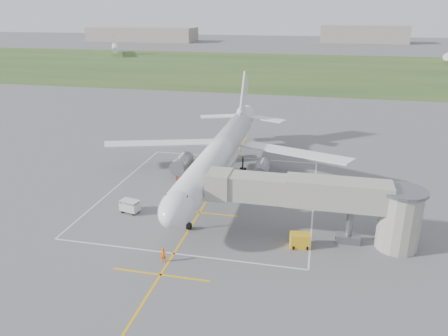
% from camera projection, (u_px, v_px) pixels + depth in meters
% --- Properties ---
extents(ground, '(700.00, 700.00, 0.00)m').
position_uv_depth(ground, '(218.00, 183.00, 64.35)').
color(ground, '#545456').
rests_on(ground, ground).
extents(grass_strip, '(700.00, 120.00, 0.02)m').
position_uv_depth(grass_strip, '(289.00, 68.00, 183.27)').
color(grass_strip, '#2F4A20').
rests_on(grass_strip, ground).
extents(apron_markings, '(28.20, 60.00, 0.01)m').
position_uv_depth(apron_markings, '(208.00, 199.00, 59.02)').
color(apron_markings, '#ECA90D').
rests_on(apron_markings, ground).
extents(airliner, '(38.93, 46.75, 13.52)m').
position_uv_depth(airliner, '(219.00, 153.00, 63.51)').
color(airliner, silver).
rests_on(airliner, ground).
extents(jet_bridge, '(23.40, 5.00, 7.20)m').
position_uv_depth(jet_bridge, '(330.00, 201.00, 47.12)').
color(jet_bridge, gray).
rests_on(jet_bridge, ground).
extents(gpu_unit, '(2.31, 1.80, 1.58)m').
position_uv_depth(gpu_unit, '(300.00, 240.00, 47.07)').
color(gpu_unit, gold).
rests_on(gpu_unit, ground).
extents(baggage_cart, '(2.61, 1.91, 1.64)m').
position_uv_depth(baggage_cart, '(130.00, 206.00, 54.98)').
color(baggage_cart, silver).
rests_on(baggage_cart, ground).
extents(ramp_worker_nose, '(0.60, 0.42, 1.58)m').
position_uv_depth(ramp_worker_nose, '(163.00, 255.00, 44.30)').
color(ramp_worker_nose, '#FF6108').
rests_on(ramp_worker_nose, ground).
extents(ramp_worker_wing, '(1.04, 0.96, 1.73)m').
position_uv_depth(ramp_worker_wing, '(177.00, 174.00, 65.44)').
color(ramp_worker_wing, '#F76607').
rests_on(ramp_worker_wing, ground).
extents(distant_hangars, '(345.00, 49.00, 12.00)m').
position_uv_depth(distant_hangars, '(282.00, 36.00, 308.47)').
color(distant_hangars, gray).
rests_on(distant_hangars, ground).
extents(distant_aircraft, '(184.92, 35.96, 8.85)m').
position_uv_depth(distant_aircraft, '(272.00, 51.00, 220.06)').
color(distant_aircraft, silver).
rests_on(distant_aircraft, ground).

